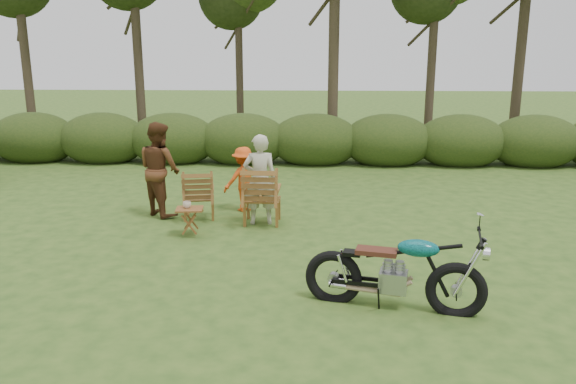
{
  "coord_description": "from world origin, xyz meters",
  "views": [
    {
      "loc": [
        -0.02,
        -6.49,
        3.01
      ],
      "look_at": [
        -0.42,
        1.98,
        0.9
      ],
      "focal_mm": 35.0,
      "sensor_mm": 36.0,
      "label": 1
    }
  ],
  "objects_px": {
    "lawn_chair_left": "(200,218)",
    "child": "(244,210)",
    "cup": "(187,205)",
    "adult_a": "(261,223)",
    "side_table": "(190,222)",
    "lawn_chair_right": "(262,223)",
    "motorcycle": "(392,307)",
    "adult_b": "(162,214)"
  },
  "relations": [
    {
      "from": "lawn_chair_left",
      "to": "adult_b",
      "type": "relative_size",
      "value": 0.52
    },
    {
      "from": "motorcycle",
      "to": "child",
      "type": "relative_size",
      "value": 1.63
    },
    {
      "from": "cup",
      "to": "adult_b",
      "type": "xyz_separation_m",
      "value": [
        -0.77,
        1.21,
        -0.53
      ]
    },
    {
      "from": "lawn_chair_left",
      "to": "lawn_chair_right",
      "type": "bearing_deg",
      "value": 158.1
    },
    {
      "from": "cup",
      "to": "adult_a",
      "type": "xyz_separation_m",
      "value": [
        1.17,
        0.72,
        -0.53
      ]
    },
    {
      "from": "adult_a",
      "to": "child",
      "type": "bearing_deg",
      "value": -73.37
    },
    {
      "from": "lawn_chair_right",
      "to": "adult_b",
      "type": "distance_m",
      "value": 2.02
    },
    {
      "from": "cup",
      "to": "side_table",
      "type": "bearing_deg",
      "value": -28.88
    },
    {
      "from": "child",
      "to": "side_table",
      "type": "bearing_deg",
      "value": 34.41
    },
    {
      "from": "motorcycle",
      "to": "adult_b",
      "type": "bearing_deg",
      "value": 148.1
    },
    {
      "from": "motorcycle",
      "to": "cup",
      "type": "bearing_deg",
      "value": 152.53
    },
    {
      "from": "motorcycle",
      "to": "adult_a",
      "type": "height_order",
      "value": "adult_a"
    },
    {
      "from": "lawn_chair_right",
      "to": "cup",
      "type": "height_order",
      "value": "cup"
    },
    {
      "from": "cup",
      "to": "adult_a",
      "type": "relative_size",
      "value": 0.08
    },
    {
      "from": "motorcycle",
      "to": "adult_b",
      "type": "distance_m",
      "value": 5.45
    },
    {
      "from": "adult_a",
      "to": "child",
      "type": "xyz_separation_m",
      "value": [
        -0.4,
        0.85,
        0.0
      ]
    },
    {
      "from": "lawn_chair_left",
      "to": "child",
      "type": "xyz_separation_m",
      "value": [
        0.77,
        0.57,
        0.0
      ]
    },
    {
      "from": "lawn_chair_left",
      "to": "side_table",
      "type": "relative_size",
      "value": 1.94
    },
    {
      "from": "adult_a",
      "to": "adult_b",
      "type": "bearing_deg",
      "value": -22.79
    },
    {
      "from": "lawn_chair_right",
      "to": "child",
      "type": "xyz_separation_m",
      "value": [
        -0.43,
        0.83,
        0.0
      ]
    },
    {
      "from": "lawn_chair_right",
      "to": "side_table",
      "type": "height_order",
      "value": "lawn_chair_right"
    },
    {
      "from": "lawn_chair_left",
      "to": "child",
      "type": "bearing_deg",
      "value": -153.36
    },
    {
      "from": "cup",
      "to": "adult_b",
      "type": "height_order",
      "value": "adult_b"
    },
    {
      "from": "lawn_chair_left",
      "to": "side_table",
      "type": "height_order",
      "value": "side_table"
    },
    {
      "from": "cup",
      "to": "adult_a",
      "type": "height_order",
      "value": "adult_a"
    },
    {
      "from": "adult_b",
      "to": "child",
      "type": "relative_size",
      "value": 1.41
    },
    {
      "from": "lawn_chair_left",
      "to": "child",
      "type": "distance_m",
      "value": 0.96
    },
    {
      "from": "lawn_chair_left",
      "to": "cup",
      "type": "distance_m",
      "value": 1.13
    },
    {
      "from": "adult_b",
      "to": "child",
      "type": "height_order",
      "value": "adult_b"
    },
    {
      "from": "adult_a",
      "to": "child",
      "type": "distance_m",
      "value": 0.94
    },
    {
      "from": "side_table",
      "to": "child",
      "type": "bearing_deg",
      "value": 65.68
    },
    {
      "from": "lawn_chair_right",
      "to": "side_table",
      "type": "distance_m",
      "value": 1.4
    },
    {
      "from": "lawn_chair_left",
      "to": "adult_b",
      "type": "distance_m",
      "value": 0.79
    },
    {
      "from": "lawn_chair_left",
      "to": "side_table",
      "type": "distance_m",
      "value": 1.05
    },
    {
      "from": "motorcycle",
      "to": "adult_b",
      "type": "relative_size",
      "value": 1.16
    },
    {
      "from": "lawn_chair_right",
      "to": "adult_a",
      "type": "distance_m",
      "value": 0.04
    },
    {
      "from": "lawn_chair_left",
      "to": "adult_b",
      "type": "height_order",
      "value": "adult_b"
    },
    {
      "from": "adult_b",
      "to": "adult_a",
      "type": "bearing_deg",
      "value": -152.0
    },
    {
      "from": "motorcycle",
      "to": "cup",
      "type": "relative_size",
      "value": 15.08
    },
    {
      "from": "adult_a",
      "to": "lawn_chair_left",
      "type": "bearing_deg",
      "value": -22.12
    },
    {
      "from": "motorcycle",
      "to": "lawn_chair_left",
      "type": "height_order",
      "value": "motorcycle"
    },
    {
      "from": "adult_b",
      "to": "lawn_chair_right",
      "type": "bearing_deg",
      "value": -151.12
    }
  ]
}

